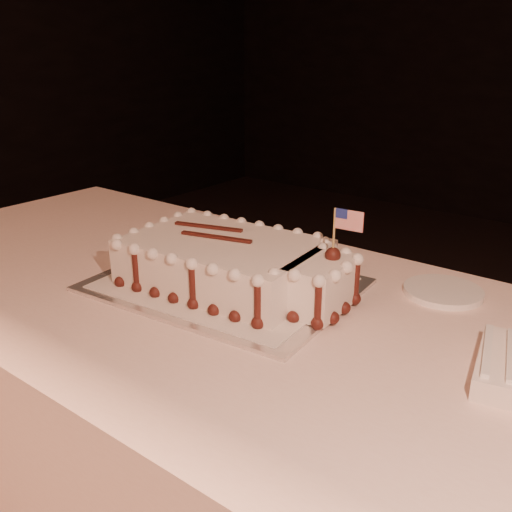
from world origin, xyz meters
The scene contains 4 objects.
cake_board centered at (-0.31, 0.63, 0.75)m, with size 0.49×0.37×0.01m, color silver.
doily centered at (-0.31, 0.63, 0.76)m, with size 0.44×0.33×0.00m, color silver.
sheet_cake centered at (-0.28, 0.64, 0.80)m, with size 0.47×0.30×0.18m.
side_plate centered at (0.05, 0.87, 0.76)m, with size 0.15×0.15×0.01m, color white.
Camera 1 is at (0.38, -0.15, 1.21)m, focal length 40.00 mm.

